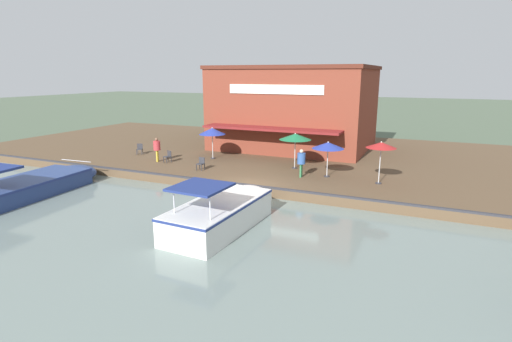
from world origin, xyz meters
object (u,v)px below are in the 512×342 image
Objects in this scene: patio_umbrella_far_corner at (295,137)px; cafe_chair_facing_river at (168,156)px; cafe_chair_under_first_umbrella at (140,148)px; patio_umbrella_mid_patio_right at (328,145)px; patio_umbrella_near_quay_edge at (212,131)px; person_at_quay_edge at (301,160)px; motorboat_second_along at (33,184)px; cafe_chair_beside_entrance at (201,163)px; motorboat_outer_channel at (227,210)px; person_near_entrance at (157,147)px; tree_behind_restaurant at (235,89)px; waterfront_restaurant at (295,107)px; tree_downstream_bank at (306,87)px; patio_umbrella_mid_patio_left at (381,145)px.

patio_umbrella_far_corner is 9.50m from cafe_chair_facing_river.
cafe_chair_facing_river is at bearing 68.04° from cafe_chair_under_first_umbrella.
patio_umbrella_near_quay_edge is (-1.95, -9.41, 0.11)m from patio_umbrella_mid_patio_right.
person_at_quay_edge is 16.06m from motorboat_second_along.
cafe_chair_beside_entrance is (2.66, 7.41, 0.00)m from cafe_chair_under_first_umbrella.
motorboat_outer_channel is at bearing 32.87° from patio_umbrella_near_quay_edge.
motorboat_second_along is (10.85, -5.86, -2.08)m from patio_umbrella_near_quay_edge.
patio_umbrella_near_quay_edge is 8.45m from person_at_quay_edge.
person_near_entrance is 0.26× the size of tree_behind_restaurant.
tree_behind_restaurant is at bearing 176.86° from motorboat_second_along.
cafe_chair_facing_river is 0.12× the size of motorboat_outer_channel.
waterfront_restaurant reaches higher than tree_behind_restaurant.
person_at_quay_edge is at bearing 71.13° from patio_umbrella_near_quay_edge.
cafe_chair_beside_entrance is at bearing -14.41° from waterfront_restaurant.
motorboat_outer_channel is 0.97× the size of tree_downstream_bank.
motorboat_second_along is at bearing -28.39° from patio_umbrella_near_quay_edge.
waterfront_restaurant is 7.28× the size of person_near_entrance.
motorboat_outer_channel is (18.25, 2.83, -3.32)m from waterfront_restaurant.
cafe_chair_beside_entrance is at bearing -10.10° from tree_downstream_bank.
cafe_chair_facing_river is 10.30m from person_at_quay_edge.
tree_downstream_bank reaches higher than cafe_chair_facing_river.
motorboat_outer_channel is at bearing 8.82° from waterfront_restaurant.
motorboat_outer_channel is (8.31, -5.76, -2.13)m from patio_umbrella_mid_patio_left.
person_near_entrance is (-0.96, -4.35, 0.65)m from cafe_chair_beside_entrance.
waterfront_restaurant is at bearing 165.59° from cafe_chair_beside_entrance.
patio_umbrella_far_corner is at bearing 18.70° from waterfront_restaurant.
patio_umbrella_near_quay_edge is 3.80m from cafe_chair_facing_river.
cafe_chair_facing_river is at bearing -23.91° from tree_downstream_bank.
tree_downstream_bank is (-14.92, 2.66, 4.61)m from cafe_chair_beside_entrance.
patio_umbrella_far_corner is 0.26× the size of motorboat_second_along.
tree_behind_restaurant reaches higher than motorboat_second_along.
patio_umbrella_mid_patio_right reaches higher than person_at_quay_edge.
patio_umbrella_mid_patio_left is 0.36× the size of motorboat_outer_channel.
cafe_chair_under_first_umbrella is at bearing -119.01° from person_near_entrance.
patio_umbrella_mid_patio_right is at bearing 101.13° from cafe_chair_beside_entrance.
patio_umbrella_mid_patio_left is 19.02m from cafe_chair_under_first_umbrella.
patio_umbrella_mid_patio_right is 9.62m from patio_umbrella_near_quay_edge.
waterfront_restaurant is at bearing 58.48° from tree_behind_restaurant.
cafe_chair_facing_river is 0.48× the size of person_at_quay_edge.
patio_umbrella_near_quay_edge is at bearing -27.86° from waterfront_restaurant.
patio_umbrella_near_quay_edge reaches higher than cafe_chair_facing_river.
person_near_entrance is (1.70, 3.06, 0.65)m from cafe_chair_under_first_umbrella.
person_at_quay_edge reaches higher than motorboat_second_along.
tree_downstream_bank is 8.52m from tree_behind_restaurant.
person_near_entrance is at bearing -102.43° from cafe_chair_beside_entrance.
patio_umbrella_mid_patio_left is at bearing 90.77° from cafe_chair_facing_river.
patio_umbrella_far_corner is at bearing 40.17° from tree_behind_restaurant.
cafe_chair_facing_river and cafe_chair_under_first_umbrella have the same top height.
tree_downstream_bank is at bearing -163.59° from person_at_quay_edge.
person_at_quay_edge is at bearing 38.70° from tree_behind_restaurant.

